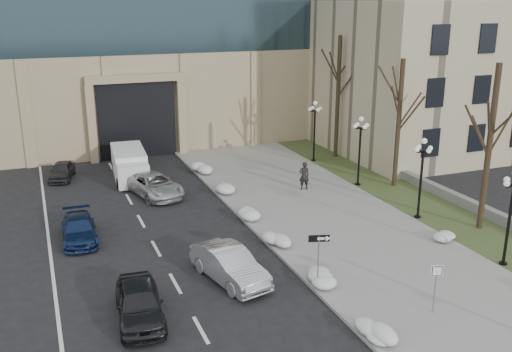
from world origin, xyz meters
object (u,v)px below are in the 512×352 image
Objects in this scene: car_c at (79,229)px; car_b at (230,265)px; lamppost_a at (511,205)px; lamppost_d at (315,123)px; one_way_sign at (322,245)px; car_d at (154,185)px; lamppost_b at (422,168)px; box_truck at (130,165)px; car_a at (139,303)px; keep_sign at (436,279)px; lamppost_c at (360,142)px; pedestrian at (304,176)px; car_e at (62,171)px.

car_b is at bearing -48.72° from car_c.
lamppost_d is (0.00, 19.50, 0.00)m from lamppost_a.
car_d is at bearing 122.25° from one_way_sign.
one_way_sign is (3.41, -2.24, 1.34)m from car_b.
lamppost_b is at bearing -90.00° from lamppost_d.
box_truck reaches higher than car_d.
one_way_sign is 10.56m from lamppost_b.
car_b is at bearing 164.80° from lamppost_a.
box_truck is (2.88, 18.98, 0.21)m from car_a.
lamppost_c reaches higher than keep_sign.
lamppost_d is (3.83, 6.06, 2.03)m from pedestrian.
one_way_sign is 0.54× the size of lamppost_b.
car_c is 1.65× the size of one_way_sign.
car_e is at bearing 172.16° from lamppost_d.
pedestrian is at bearing 173.51° from lamppost_c.
car_c is 7.62m from car_d.
car_a is 1.99× the size of keep_sign.
car_d is 13.71m from lamppost_c.
lamppost_d is at bearing -0.23° from box_truck.
car_a is at bearing -145.84° from lamppost_c.
pedestrian reaches higher than car_b.
keep_sign is (10.90, -3.95, 0.86)m from car_a.
lamppost_d reaches higher than pedestrian.
lamppost_b reaches higher than one_way_sign.
car_a is 1.69× the size of one_way_sign.
pedestrian reaches higher than car_c.
lamppost_c is at bearing -177.01° from pedestrian.
car_c is at bearing -75.27° from car_e.
box_truck reaches higher than car_c.
one_way_sign is 4.74m from keep_sign.
one_way_sign is 1.18× the size of keep_sign.
lamppost_c is (5.89, 15.35, 1.48)m from keep_sign.
one_way_sign is at bearing -116.26° from lamppost_d.
keep_sign is (12.50, -24.38, 0.98)m from car_e.
car_e is at bearing 129.86° from lamppost_a.
pedestrian reaches higher than car_a.
lamppost_d is at bearing 90.00° from lamppost_b.
lamppost_c is at bearing -90.00° from lamppost_d.
car_c is 11.49m from car_e.
one_way_sign is 14.94m from lamppost_c.
car_b is 9.22m from car_c.
one_way_sign is at bearing 150.85° from keep_sign.
lamppost_a is at bearing -51.72° from box_truck.
car_d is 2.32× the size of keep_sign.
lamppost_a reaches higher than car_e.
one_way_sign reaches higher than box_truck.
car_a is 24.65m from lamppost_d.
lamppost_b is at bearing 75.08° from keep_sign.
lamppost_a reaches higher than one_way_sign.
lamppost_b is (13.92, -14.08, 2.13)m from box_truck.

